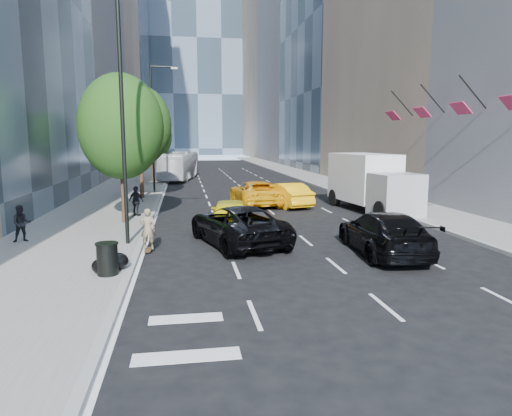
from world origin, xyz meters
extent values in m
plane|color=black|center=(0.00, 0.00, 0.00)|extent=(160.00, 160.00, 0.00)
cube|color=slate|center=(-9.00, 30.00, 0.07)|extent=(6.00, 120.00, 0.15)
cube|color=slate|center=(10.00, 30.00, 0.07)|extent=(4.00, 120.00, 0.15)
cube|color=#28343F|center=(-22.00, 92.00, 30.00)|extent=(20.00, 28.00, 60.00)
cube|color=#826C5A|center=(22.00, 98.00, 25.00)|extent=(20.00, 24.00, 50.00)
cylinder|color=black|center=(-6.50, 4.00, 5.15)|extent=(0.16, 0.16, 10.00)
cylinder|color=black|center=(-6.50, 22.00, 5.15)|extent=(0.16, 0.16, 10.00)
cylinder|color=black|center=(-5.60, 22.00, 9.85)|extent=(1.80, 0.12, 0.12)
cube|color=#99998C|center=(-4.70, 22.00, 9.75)|extent=(0.50, 0.22, 0.15)
cylinder|color=#332313|center=(-7.20, 9.00, 1.72)|extent=(0.30, 0.30, 3.15)
ellipsoid|color=#1B380F|center=(-7.20, 9.00, 4.98)|extent=(4.20, 4.20, 5.25)
cylinder|color=#332313|center=(-7.20, 19.00, 1.84)|extent=(0.30, 0.30, 3.38)
ellipsoid|color=#1B380F|center=(-7.20, 19.00, 5.32)|extent=(4.50, 4.50, 5.62)
cylinder|color=#332313|center=(-7.20, 32.00, 1.61)|extent=(0.30, 0.30, 2.93)
ellipsoid|color=#1B380F|center=(-7.20, 32.00, 4.63)|extent=(3.90, 3.90, 4.88)
cylinder|color=black|center=(-6.40, 40.00, 2.75)|extent=(0.14, 0.14, 5.20)
imported|color=black|center=(-6.40, 40.00, 4.35)|extent=(2.48, 0.53, 1.00)
cylinder|color=black|center=(11.15, 8.00, 6.85)|extent=(1.75, 0.08, 1.75)
cube|color=#AC274C|center=(10.50, 8.00, 6.00)|extent=(0.64, 1.30, 0.64)
cylinder|color=black|center=(11.15, 12.00, 6.85)|extent=(1.75, 0.08, 1.75)
cube|color=#AC274C|center=(10.50, 12.00, 6.00)|extent=(0.64, 1.30, 0.64)
cylinder|color=black|center=(11.15, 16.00, 6.85)|extent=(1.75, 0.08, 1.75)
cube|color=#AC274C|center=(10.50, 16.00, 6.00)|extent=(0.64, 1.30, 0.64)
imported|color=#736348|center=(-5.60, 3.00, 0.81)|extent=(0.61, 0.42, 1.62)
imported|color=black|center=(-2.00, 3.82, 0.82)|extent=(4.21, 6.41, 1.64)
imported|color=black|center=(3.34, 1.30, 0.82)|extent=(2.72, 5.83, 1.65)
imported|color=yellow|center=(-2.00, 6.50, 0.81)|extent=(2.48, 4.97, 1.63)
imported|color=#F8AD0D|center=(2.36, 14.00, 0.78)|extent=(2.85, 5.02, 1.57)
imported|color=#F0A50C|center=(0.50, 14.89, 0.81)|extent=(3.07, 6.01, 1.63)
imported|color=orange|center=(1.20, 15.50, 0.74)|extent=(3.25, 5.45, 1.48)
imported|color=silver|center=(-4.60, 35.27, 1.52)|extent=(4.37, 11.21, 3.05)
cube|color=silver|center=(6.97, 12.29, 2.00)|extent=(3.14, 5.24, 2.92)
cube|color=gray|center=(7.38, 8.64, 1.24)|extent=(2.72, 2.43, 2.49)
cylinder|color=black|center=(6.31, 8.08, 0.54)|extent=(0.50, 1.12, 1.08)
cylinder|color=black|center=(8.56, 8.34, 0.54)|extent=(0.50, 1.12, 1.08)
cylinder|color=black|center=(5.64, 13.88, 0.54)|extent=(0.50, 1.12, 1.08)
cylinder|color=black|center=(7.90, 14.14, 0.54)|extent=(0.50, 1.12, 1.08)
imported|color=black|center=(-10.84, 4.99, 0.92)|extent=(0.89, 0.79, 1.54)
imported|color=black|center=(-6.80, 10.86, 0.98)|extent=(1.03, 0.89, 1.66)
cylinder|color=black|center=(-6.60, -0.37, 0.64)|extent=(0.65, 0.65, 0.98)
ellipsoid|color=black|center=(-6.35, 0.20, 0.42)|extent=(0.64, 0.70, 0.54)
ellipsoid|color=black|center=(-6.85, -0.20, 0.39)|extent=(0.56, 0.62, 0.48)
camera|label=1|loc=(-4.17, -14.81, 4.38)|focal=32.00mm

